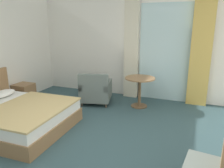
{
  "coord_description": "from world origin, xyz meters",
  "views": [
    {
      "loc": [
        1.64,
        -2.85,
        2.0
      ],
      "look_at": [
        0.31,
        0.54,
        0.99
      ],
      "focal_mm": 35.46,
      "sensor_mm": 36.0,
      "label": 1
    }
  ],
  "objects": [
    {
      "name": "nightstand",
      "position": [
        -2.5,
        1.42,
        0.24
      ],
      "size": [
        0.44,
        0.44,
        0.49
      ],
      "color": "olive",
      "rests_on": "ground"
    },
    {
      "name": "bed",
      "position": [
        -1.59,
        0.15,
        0.26
      ],
      "size": [
        2.06,
        1.77,
        1.01
      ],
      "color": "olive",
      "rests_on": "ground"
    },
    {
      "name": "wall_back",
      "position": [
        0.0,
        3.04,
        1.42
      ],
      "size": [
        5.74,
        0.12,
        2.84
      ],
      "primitive_type": "cube",
      "color": "silver",
      "rests_on": "ground"
    },
    {
      "name": "armchair_by_window",
      "position": [
        -0.72,
        2.02,
        0.33
      ],
      "size": [
        0.9,
        0.93,
        0.83
      ],
      "color": "slate",
      "rests_on": "ground"
    },
    {
      "name": "round_cafe_table",
      "position": [
        0.38,
        2.2,
        0.55
      ],
      "size": [
        0.72,
        0.72,
        0.74
      ],
      "color": "olive",
      "rests_on": "ground"
    },
    {
      "name": "curtain_panel_right",
      "position": [
        1.68,
        2.86,
        1.35
      ],
      "size": [
        0.48,
        0.1,
        2.7
      ],
      "primitive_type": "cube",
      "color": "tan",
      "rests_on": "ground"
    },
    {
      "name": "ground",
      "position": [
        0.0,
        0.0,
        -0.05
      ],
      "size": [
        6.14,
        6.61,
        0.1
      ],
      "primitive_type": "cube",
      "color": "#334C51"
    },
    {
      "name": "balcony_glass_door",
      "position": [
        0.82,
        2.96,
        1.25
      ],
      "size": [
        1.3,
        0.02,
        2.5
      ],
      "primitive_type": "cube",
      "color": "silver",
      "rests_on": "ground"
    },
    {
      "name": "desk_chair",
      "position": [
        1.89,
        -0.43,
        0.5
      ],
      "size": [
        0.46,
        0.52,
        0.9
      ],
      "color": "slate",
      "rests_on": "ground"
    },
    {
      "name": "curtain_panel_left",
      "position": [
        -0.05,
        2.86,
        1.35
      ],
      "size": [
        0.38,
        0.1,
        2.7
      ],
      "primitive_type": "cube",
      "color": "beige",
      "rests_on": "ground"
    }
  ]
}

